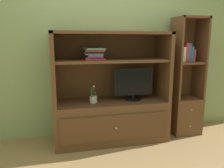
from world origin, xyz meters
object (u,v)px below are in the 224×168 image
tv_monitor (133,84)px  potted_plant (93,99)px  upright_book_row (185,53)px  bookshelf_tall (185,96)px  media_console (111,107)px  magazine_stack (94,54)px

tv_monitor → potted_plant: tv_monitor is taller
upright_book_row → bookshelf_tall: bearing=12.4°
potted_plant → bookshelf_tall: size_ratio=0.14×
media_console → upright_book_row: (1.12, -0.01, 0.75)m
tv_monitor → potted_plant: size_ratio=2.34×
potted_plant → upright_book_row: 1.50m
media_console → upright_book_row: size_ratio=5.78×
tv_monitor → upright_book_row: (0.80, 0.02, 0.42)m
potted_plant → upright_book_row: bearing=1.6°
upright_book_row → tv_monitor: bearing=-178.8°
magazine_stack → upright_book_row: (1.35, -0.00, -0.01)m
bookshelf_tall → upright_book_row: (-0.05, -0.01, 0.65)m
potted_plant → upright_book_row: (1.38, 0.04, 0.60)m
magazine_stack → upright_book_row: size_ratio=1.26×
magazine_stack → bookshelf_tall: size_ratio=0.20×
magazine_stack → tv_monitor: bearing=-1.8°
media_console → magazine_stack: bearing=-178.4°
potted_plant → upright_book_row: size_ratio=0.87×
magazine_stack → upright_book_row: upright_book_row is taller
media_console → bookshelf_tall: bearing=0.2°
media_console → potted_plant: size_ratio=6.63×
bookshelf_tall → tv_monitor: bearing=-178.2°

